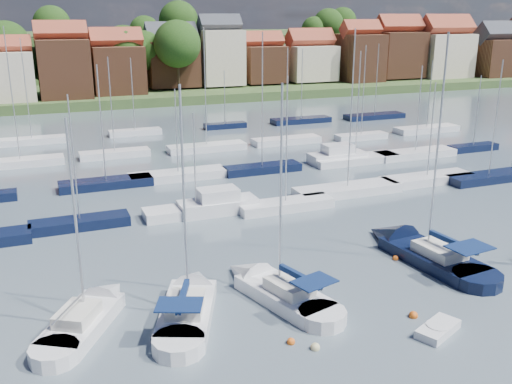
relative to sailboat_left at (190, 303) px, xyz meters
name	(u,v)px	position (x,y,z in m)	size (l,w,h in m)	color
ground	(210,158)	(12.23, 35.99, -0.36)	(260.00, 260.00, 0.00)	#44545D
sailboat_left	(190,303)	(0.00, 0.00, 0.00)	(6.69, 10.96, 14.57)	silver
sailboat_centre	(272,289)	(5.32, -0.08, 0.00)	(5.59, 10.91, 14.39)	silver
sailboat_navy	(417,250)	(17.58, 1.73, -0.01)	(4.65, 12.75, 17.22)	black
sailboat_far	(90,316)	(-5.71, 0.73, -0.02)	(7.20, 9.61, 12.92)	silver
tender	(438,329)	(12.03, -7.68, -0.12)	(3.19, 2.43, 0.63)	silver
buoy_b	(315,349)	(4.99, -6.61, -0.36)	(0.51, 0.51, 0.51)	beige
buoy_c	(291,343)	(4.03, -5.65, -0.36)	(0.45, 0.45, 0.45)	#D85914
buoy_d	(413,317)	(11.85, -5.72, -0.36)	(0.53, 0.53, 0.53)	#D85914
buoy_e	(395,260)	(15.64, 1.57, -0.36)	(0.43, 0.43, 0.43)	#D85914
marina_field	(237,162)	(14.13, 31.14, 0.07)	(79.62, 41.41, 15.93)	silver
far_shore_town	(115,63)	(14.45, 128.66, 4.25)	(212.46, 90.00, 22.27)	#3B552A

